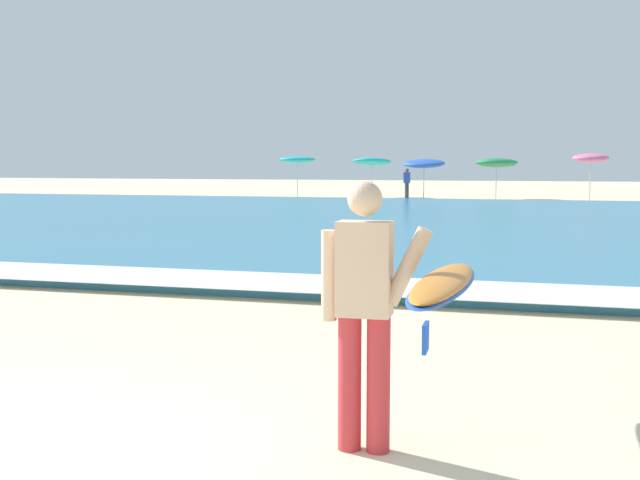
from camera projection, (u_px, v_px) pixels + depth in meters
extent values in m
cube|color=teal|center=(430.00, 221.00, 24.09)|extent=(120.00, 28.00, 0.14)
cube|color=white|center=(300.00, 283.00, 11.25)|extent=(120.00, 1.69, 0.01)
cylinder|color=red|center=(350.00, 382.00, 5.06)|extent=(0.15, 0.15, 0.88)
cylinder|color=red|center=(378.00, 384.00, 5.02)|extent=(0.15, 0.15, 0.88)
cube|color=beige|center=(365.00, 269.00, 4.97)|extent=(0.35, 0.23, 0.60)
sphere|color=beige|center=(365.00, 199.00, 4.93)|extent=(0.22, 0.22, 0.22)
cylinder|color=beige|center=(329.00, 275.00, 5.03)|extent=(0.10, 0.10, 0.58)
cylinder|color=beige|center=(408.00, 266.00, 4.92)|extent=(0.31, 0.11, 0.51)
ellipsoid|color=orange|center=(446.00, 279.00, 4.85)|extent=(0.38, 2.88, 0.27)
ellipsoid|color=blue|center=(446.00, 282.00, 4.85)|extent=(0.41, 2.99, 0.23)
cube|color=blue|center=(426.00, 338.00, 3.76)|extent=(0.02, 0.14, 0.14)
cylinder|color=beige|center=(297.00, 179.00, 42.58)|extent=(0.05, 0.05, 1.97)
ellipsoid|color=#19ADB2|center=(297.00, 160.00, 42.48)|extent=(1.95, 1.95, 0.38)
cylinder|color=beige|center=(372.00, 180.00, 42.65)|extent=(0.05, 0.05, 1.86)
ellipsoid|color=#19ADB2|center=(372.00, 162.00, 42.55)|extent=(2.10, 2.13, 0.58)
cylinder|color=beige|center=(424.00, 182.00, 40.66)|extent=(0.05, 0.05, 1.75)
ellipsoid|color=blue|center=(424.00, 164.00, 40.57)|extent=(2.14, 2.18, 0.64)
cylinder|color=beige|center=(496.00, 181.00, 40.73)|extent=(0.05, 0.05, 1.78)
ellipsoid|color=#23844C|center=(496.00, 163.00, 40.64)|extent=(2.14, 2.16, 0.57)
cylinder|color=beige|center=(590.00, 180.00, 38.40)|extent=(0.05, 0.05, 2.01)
ellipsoid|color=pink|center=(591.00, 158.00, 38.29)|extent=(1.71, 1.73, 0.52)
cylinder|color=#383842|center=(407.00, 191.00, 39.74)|extent=(0.20, 0.20, 0.84)
cube|color=#2D4CA5|center=(407.00, 178.00, 39.67)|extent=(0.32, 0.20, 0.54)
sphere|color=brown|center=(407.00, 170.00, 39.64)|extent=(0.20, 0.20, 0.20)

